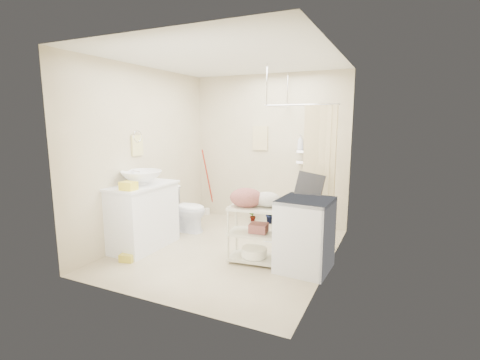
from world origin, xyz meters
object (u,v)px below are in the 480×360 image
object	(u,v)px
vanity	(143,216)
laundry_rack	(254,229)
washing_machine	(305,234)
toilet	(185,209)

from	to	relation	value
vanity	laundry_rack	distance (m)	1.67
washing_machine	laundry_rack	world-z (taller)	washing_machine
vanity	toilet	size ratio (longest dim) A/B	1.41
vanity	toilet	world-z (taller)	vanity
vanity	laundry_rack	world-z (taller)	vanity
toilet	washing_machine	size ratio (longest dim) A/B	0.84
vanity	washing_machine	distance (m)	2.31
toilet	vanity	bearing A→B (deg)	170.03
vanity	laundry_rack	size ratio (longest dim) A/B	1.19
washing_machine	laundry_rack	distance (m)	0.64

